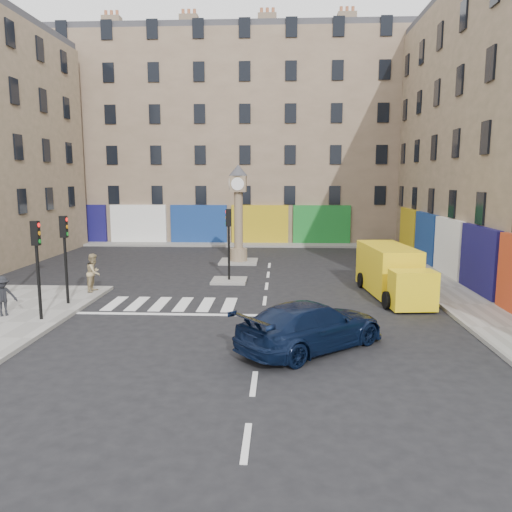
# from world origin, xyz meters

# --- Properties ---
(ground) EXTENTS (120.00, 120.00, 0.00)m
(ground) POSITION_xyz_m (0.00, 0.00, 0.00)
(ground) COLOR black
(ground) RESTS_ON ground
(sidewalk_right) EXTENTS (2.60, 30.00, 0.15)m
(sidewalk_right) POSITION_xyz_m (8.70, 10.00, 0.07)
(sidewalk_right) COLOR gray
(sidewalk_right) RESTS_ON ground
(sidewalk_far) EXTENTS (32.00, 2.40, 0.15)m
(sidewalk_far) POSITION_xyz_m (-4.00, 22.20, 0.07)
(sidewalk_far) COLOR gray
(sidewalk_far) RESTS_ON ground
(island_near) EXTENTS (1.80, 1.80, 0.12)m
(island_near) POSITION_xyz_m (-2.00, 8.00, 0.06)
(island_near) COLOR gray
(island_near) RESTS_ON ground
(island_far) EXTENTS (2.40, 2.40, 0.12)m
(island_far) POSITION_xyz_m (-2.00, 14.00, 0.06)
(island_far) COLOR gray
(island_far) RESTS_ON ground
(building_far) EXTENTS (32.00, 10.00, 17.00)m
(building_far) POSITION_xyz_m (-4.00, 28.00, 8.50)
(building_far) COLOR #8D755E
(building_far) RESTS_ON ground
(traffic_light_left_near) EXTENTS (0.28, 0.22, 3.70)m
(traffic_light_left_near) POSITION_xyz_m (-8.30, 0.20, 2.62)
(traffic_light_left_near) COLOR black
(traffic_light_left_near) RESTS_ON sidewalk_left
(traffic_light_left_far) EXTENTS (0.28, 0.22, 3.70)m
(traffic_light_left_far) POSITION_xyz_m (-8.30, 2.60, 2.62)
(traffic_light_left_far) COLOR black
(traffic_light_left_far) RESTS_ON sidewalk_left
(traffic_light_island) EXTENTS (0.28, 0.22, 3.70)m
(traffic_light_island) POSITION_xyz_m (-2.00, 8.00, 2.59)
(traffic_light_island) COLOR black
(traffic_light_island) RESTS_ON island_near
(clock_pillar) EXTENTS (1.20, 1.20, 6.10)m
(clock_pillar) POSITION_xyz_m (-2.00, 14.00, 3.55)
(clock_pillar) COLOR #947B61
(clock_pillar) RESTS_ON island_far
(navy_sedan) EXTENTS (5.39, 5.10, 1.53)m
(navy_sedan) POSITION_xyz_m (1.69, -2.18, 0.77)
(navy_sedan) COLOR black
(navy_sedan) RESTS_ON ground
(yellow_van) EXTENTS (2.57, 6.32, 2.24)m
(yellow_van) POSITION_xyz_m (5.81, 5.31, 1.11)
(yellow_van) COLOR yellow
(yellow_van) RESTS_ON ground
(pedestrian_tan) EXTENTS (0.70, 0.89, 1.78)m
(pedestrian_tan) POSITION_xyz_m (-8.00, 4.87, 1.04)
(pedestrian_tan) COLOR tan
(pedestrian_tan) RESTS_ON sidewalk_left
(pedestrian_dark) EXTENTS (1.14, 1.09, 1.55)m
(pedestrian_dark) POSITION_xyz_m (-9.95, 0.58, 0.93)
(pedestrian_dark) COLOR black
(pedestrian_dark) RESTS_ON sidewalk_left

